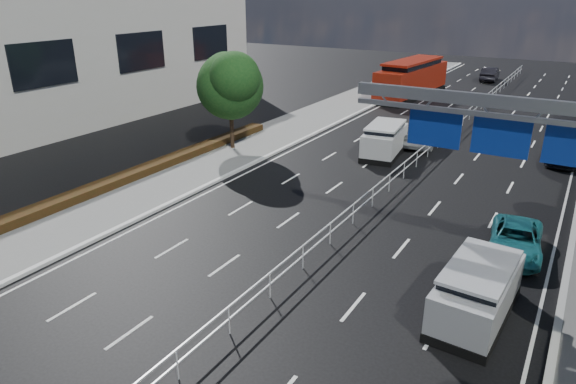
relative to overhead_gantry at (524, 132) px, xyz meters
The scene contains 14 objects.
ground 13.34m from the overhead_gantry, 123.84° to the right, with size 160.00×160.00×0.00m, color black.
kerb_near 19.48m from the overhead_gantry, 147.44° to the right, with size 0.25×140.00×0.15m, color silver.
median_fence 15.04m from the overhead_gantry, 118.43° to the left, with size 0.05×85.00×1.02m.
hedge_near 21.32m from the overhead_gantry, 165.85° to the right, with size 1.00×36.00×0.44m, color black.
overhead_gantry is the anchor object (origin of this frame).
near_building 37.59m from the overhead_gantry, 167.79° to the left, with size 12.00×38.00×10.00m, color beige.
near_tree_back 20.31m from the overhead_gantry, 157.03° to the left, with size 4.84×4.51×6.69m.
white_minivan 15.97m from the overhead_gantry, 127.84° to the left, with size 2.69×5.07×2.10m.
red_bus 35.57m from the overhead_gantry, 113.74° to the left, with size 3.96×12.50×3.67m.
near_car_silver 18.16m from the overhead_gantry, 116.23° to the left, with size 1.95×4.84×1.65m, color #A2A6A9.
near_car_dark 47.68m from the overhead_gantry, 101.17° to the left, with size 1.69×4.85×1.60m, color black.
silver_minivan 5.80m from the overhead_gantry, 93.95° to the right, with size 2.27×4.84×1.96m.
parked_car_teal 5.37m from the overhead_gantry, 83.65° to the left, with size 2.03×4.40×1.22m, color #18626E.
parked_car_dark 17.31m from the overhead_gantry, 86.46° to the left, with size 1.83×4.51×1.31m, color black.
Camera 1 is at (8.55, -9.12, 10.28)m, focal length 32.00 mm.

